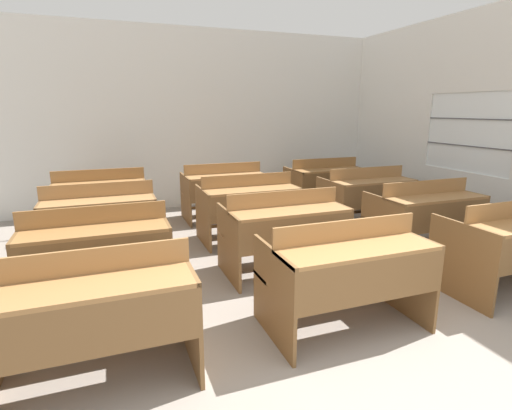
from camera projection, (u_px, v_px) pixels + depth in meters
name	position (u px, v px, depth m)	size (l,w,h in m)	color
wall_back	(202.00, 120.00, 7.11)	(6.66, 0.06, 3.09)	silver
wall_right_with_window	(485.00, 122.00, 5.51)	(0.06, 5.88, 3.09)	silver
bench_front_left	(93.00, 312.00, 2.52)	(1.25, 0.78, 0.90)	brown
bench_front_center	(347.00, 271.00, 3.15)	(1.25, 0.78, 0.90)	brown
bench_second_left	(98.00, 251.00, 3.60)	(1.25, 0.78, 0.90)	brown
bench_second_center	(284.00, 229.00, 4.25)	(1.25, 0.78, 0.90)	brown
bench_second_right	(425.00, 214.00, 4.87)	(1.25, 0.78, 0.90)	brown
bench_third_left	(100.00, 218.00, 4.70)	(1.25, 0.78, 0.90)	brown
bench_third_center	(248.00, 205.00, 5.33)	(1.25, 0.78, 0.90)	brown
bench_third_right	(367.00, 195.00, 5.94)	(1.25, 0.78, 0.90)	brown
bench_back_left	(101.00, 198.00, 5.76)	(1.25, 0.78, 0.90)	brown
bench_back_center	(224.00, 189.00, 6.38)	(1.25, 0.78, 0.90)	brown
bench_back_right	(325.00, 182.00, 7.02)	(1.25, 0.78, 0.90)	brown
wastepaper_bin	(352.00, 188.00, 8.00)	(0.25, 0.25, 0.38)	#33477A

